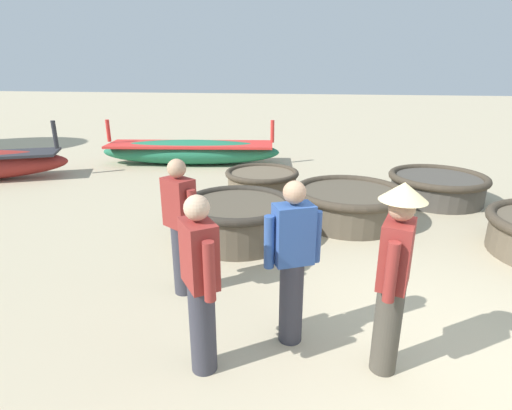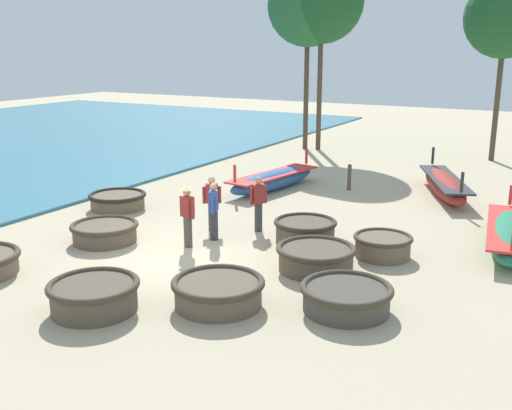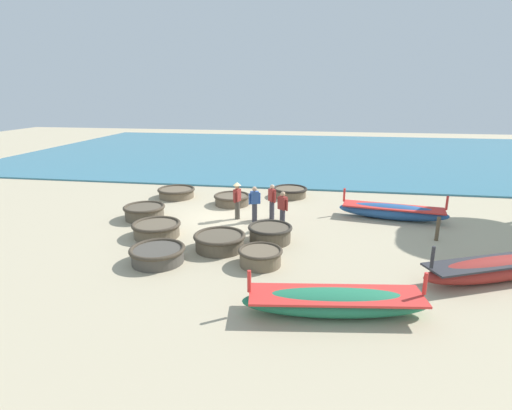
% 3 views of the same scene
% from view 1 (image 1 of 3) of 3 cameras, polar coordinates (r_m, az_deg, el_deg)
% --- Properties ---
extents(ground_plane, '(80.00, 80.00, 0.00)m').
position_cam_1_polar(ground_plane, '(4.01, 26.25, -21.09)').
color(ground_plane, '#BCAD8C').
extents(coracle_center, '(1.87, 1.87, 0.58)m').
position_cam_1_polar(coracle_center, '(6.88, 13.17, 0.27)').
color(coracle_center, brown).
rests_on(coracle_center, ground).
extents(coracle_nearest, '(1.68, 1.68, 0.63)m').
position_cam_1_polar(coracle_nearest, '(5.98, -2.59, -1.86)').
color(coracle_nearest, brown).
rests_on(coracle_nearest, ground).
extents(coracle_far_right, '(1.46, 1.46, 0.55)m').
position_cam_1_polar(coracle_far_right, '(7.98, 0.85, 3.21)').
color(coracle_far_right, brown).
rests_on(coracle_far_right, ground).
extents(coracle_upturned, '(1.85, 1.85, 0.54)m').
position_cam_1_polar(coracle_upturned, '(8.55, 24.43, 2.50)').
color(coracle_upturned, '#4C473F').
rests_on(coracle_upturned, ground).
extents(long_boat_white_hull, '(1.72, 4.88, 1.18)m').
position_cam_1_polar(long_boat_white_hull, '(11.02, -9.28, 7.58)').
color(long_boat_white_hull, '#237551').
rests_on(long_boat_white_hull, ground).
extents(fisherman_with_hat, '(0.51, 0.36, 1.67)m').
position_cam_1_polar(fisherman_with_hat, '(3.36, 19.14, -8.70)').
color(fisherman_with_hat, '#4C473D').
rests_on(fisherman_with_hat, ground).
extents(fisherman_hauling, '(0.34, 0.49, 1.57)m').
position_cam_1_polar(fisherman_hauling, '(3.60, 5.21, -7.87)').
color(fisherman_hauling, '#383842').
rests_on(fisherman_hauling, ground).
extents(fisherman_crouching, '(0.44, 0.38, 1.57)m').
position_cam_1_polar(fisherman_crouching, '(3.27, -7.94, -10.93)').
color(fisherman_crouching, '#383842').
rests_on(fisherman_crouching, ground).
extents(fisherman_standing_right, '(0.37, 0.46, 1.57)m').
position_cam_1_polar(fisherman_standing_right, '(4.45, -10.76, -2.78)').
color(fisherman_standing_right, '#383842').
rests_on(fisherman_standing_right, ground).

